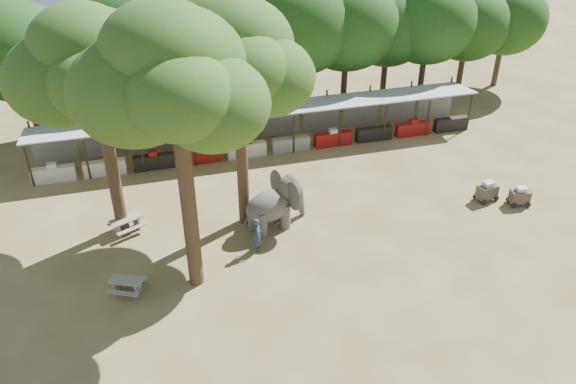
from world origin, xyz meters
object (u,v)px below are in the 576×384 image
object	(u,v)px
yard_tree_center	(171,79)
yard_tree_back	(233,56)
elephant	(276,203)
yard_tree_left	(90,69)
picnic_table_near	(127,284)
handler	(257,235)
cart_front	(520,196)
picnic_table_far	(126,223)
cart_back	(487,191)

from	to	relation	value
yard_tree_center	yard_tree_back	world-z (taller)	yard_tree_center
yard_tree_back	elephant	world-z (taller)	yard_tree_back
yard_tree_left	elephant	xyz separation A→B (m)	(7.58, -1.97, -6.87)
elephant	yard_tree_center	bearing A→B (deg)	-164.98
yard_tree_left	picnic_table_near	size ratio (longest dim) A/B	6.08
yard_tree_left	picnic_table_near	distance (m)	9.27
elephant	handler	world-z (taller)	elephant
yard_tree_back	cart_front	xyz separation A→B (m)	(14.50, -2.59, -8.02)
picnic_table_near	picnic_table_far	distance (m)	4.64
yard_tree_back	elephant	distance (m)	7.45
picnic_table_near	yard_tree_back	bearing A→B (deg)	59.75
picnic_table_far	yard_tree_left	bearing A→B (deg)	102.16
yard_tree_back	picnic_table_far	distance (m)	9.84
elephant	yard_tree_back	bearing A→B (deg)	129.94
yard_tree_back	cart_front	bearing A→B (deg)	-10.12
cart_back	elephant	bearing A→B (deg)	167.33
handler	picnic_table_near	size ratio (longest dim) A/B	0.96
handler	picnic_table_far	xyz separation A→B (m)	(-5.87, 3.22, -0.38)
elephant	cart_front	size ratio (longest dim) A/B	2.98
picnic_table_near	handler	bearing A→B (deg)	37.65
yard_tree_left	yard_tree_center	xyz separation A→B (m)	(3.00, -5.00, 1.01)
picnic_table_far	yard_tree_center	bearing A→B (deg)	-84.45
handler	picnic_table_near	distance (m)	6.19
cart_front	picnic_table_far	bearing A→B (deg)	-178.04
yard_tree_left	handler	bearing A→B (deg)	-30.63
yard_tree_left	picnic_table_near	world-z (taller)	yard_tree_left
yard_tree_left	elephant	size ratio (longest dim) A/B	3.08
handler	cart_front	size ratio (longest dim) A/B	1.45
elephant	cart_back	distance (m)	11.56
yard_tree_left	picnic_table_far	xyz separation A→B (m)	(0.35, -0.47, -7.70)
yard_tree_left	cart_back	distance (m)	20.74
yard_tree_left	yard_tree_center	size ratio (longest dim) A/B	0.92
picnic_table_far	cart_back	world-z (taller)	cart_back
yard_tree_left	cart_front	bearing A→B (deg)	-9.93
picnic_table_far	cart_front	xyz separation A→B (m)	(20.15, -3.11, 0.03)
yard_tree_center	cart_back	xyz separation A→B (m)	(16.09, 2.28, -8.65)
yard_tree_back	handler	bearing A→B (deg)	-85.11
yard_tree_center	yard_tree_back	distance (m)	5.04
yard_tree_center	handler	xyz separation A→B (m)	(3.23, 1.31, -8.33)
picnic_table_far	elephant	bearing A→B (deg)	-36.45
handler	cart_back	size ratio (longest dim) A/B	1.39
handler	yard_tree_back	bearing A→B (deg)	12.91
cart_back	cart_front	bearing A→B (deg)	-40.56
picnic_table_far	cart_front	size ratio (longest dim) A/B	1.62
cart_front	handler	bearing A→B (deg)	-168.84
yard_tree_left	picnic_table_far	distance (m)	7.73
yard_tree_left	handler	world-z (taller)	yard_tree_left
picnic_table_near	yard_tree_center	bearing A→B (deg)	26.55
yard_tree_center	picnic_table_far	xyz separation A→B (m)	(-2.65, 4.53, -8.71)
yard_tree_back	cart_back	size ratio (longest dim) A/B	9.00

